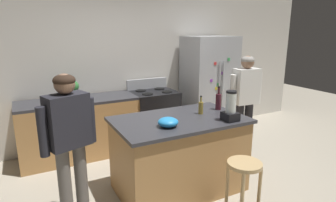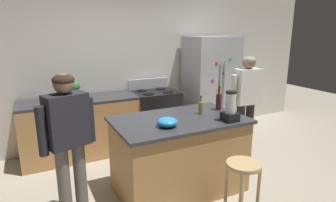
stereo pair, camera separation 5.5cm
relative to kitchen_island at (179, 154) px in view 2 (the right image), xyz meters
name	(u,v)px [view 2 (the right image)]	position (x,y,z in m)	size (l,w,h in m)	color
ground_plane	(178,188)	(0.00, 0.00, -0.47)	(14.00, 14.00, 0.00)	#B2A893
back_wall	(126,66)	(0.00, 1.95, 0.88)	(8.00, 0.10, 2.70)	silver
kitchen_island	(179,154)	(0.00, 0.00, 0.00)	(1.58, 0.97, 0.93)	#B7844C
back_counter_run	(88,127)	(-0.80, 1.55, 0.00)	(2.00, 0.64, 0.93)	#B7844C
refrigerator	(210,86)	(1.49, 1.50, 0.46)	(0.90, 0.73, 1.85)	#B7BABF
stove_range	(155,117)	(0.36, 1.52, 0.01)	(0.76, 0.65, 1.11)	black
person_by_island_left	(68,135)	(-1.28, -0.04, 0.49)	(0.59, 0.33, 1.58)	#66605B
person_by_sink_right	(247,96)	(1.49, 0.49, 0.49)	(0.59, 0.25, 1.58)	#26262B
bar_stool	(243,175)	(0.31, -0.82, 0.04)	(0.36, 0.36, 0.65)	tan
potted_plant	(73,88)	(-0.98, 1.55, 0.64)	(0.20, 0.20, 0.30)	#4C4C51
blender_appliance	(230,108)	(0.49, -0.34, 0.62)	(0.17, 0.17, 0.36)	black
bottle_vinegar	(201,107)	(0.34, 0.05, 0.55)	(0.06, 0.06, 0.24)	olive
bottle_wine	(219,101)	(0.66, 0.10, 0.58)	(0.08, 0.08, 0.32)	#471923
mixing_bowl	(167,122)	(-0.26, -0.20, 0.52)	(0.23, 0.23, 0.10)	#268CD8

